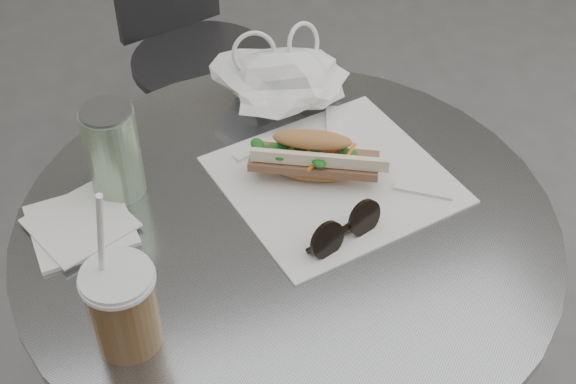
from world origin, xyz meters
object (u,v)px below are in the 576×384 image
object	(u,v)px
iced_coffee	(123,306)
sunglasses	(345,230)
chair_far	(199,92)
banh_mi	(313,157)
cafe_table	(287,340)
drink_can	(113,151)

from	to	relation	value
iced_coffee	sunglasses	size ratio (longest dim) A/B	2.14
chair_far	sunglasses	size ratio (longest dim) A/B	5.58
banh_mi	sunglasses	distance (m)	0.14
cafe_table	banh_mi	size ratio (longest dim) A/B	3.13
iced_coffee	sunglasses	distance (m)	0.32
cafe_table	chair_far	size ratio (longest dim) A/B	1.15
banh_mi	sunglasses	world-z (taller)	banh_mi
banh_mi	drink_can	world-z (taller)	drink_can
chair_far	drink_can	distance (m)	0.99
sunglasses	drink_can	world-z (taller)	drink_can
sunglasses	chair_far	bearing A→B (deg)	69.54
cafe_table	banh_mi	xyz separation A→B (m)	(0.07, 0.07, 0.31)
chair_far	banh_mi	size ratio (longest dim) A/B	2.73
iced_coffee	sunglasses	bearing A→B (deg)	12.03
cafe_table	chair_far	bearing A→B (deg)	85.00
chair_far	drink_can	xyz separation A→B (m)	(-0.29, -0.79, 0.51)
cafe_table	iced_coffee	xyz separation A→B (m)	(-0.24, -0.13, 0.34)
cafe_table	iced_coffee	distance (m)	0.43
cafe_table	sunglasses	distance (m)	0.31
cafe_table	sunglasses	xyz separation A→B (m)	(0.06, -0.06, 0.29)
cafe_table	iced_coffee	size ratio (longest dim) A/B	2.98
banh_mi	drink_can	bearing A→B (deg)	-167.42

